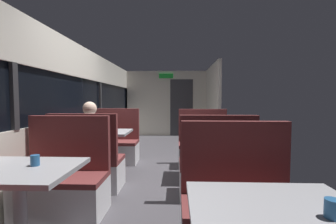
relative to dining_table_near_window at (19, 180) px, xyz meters
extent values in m
cube|color=#423F44|center=(0.89, 2.09, -0.65)|extent=(3.30, 9.20, 0.02)
cube|color=beige|center=(-0.56, 2.09, -0.16)|extent=(0.08, 8.40, 0.95)
cube|color=beige|center=(-0.56, 2.09, 1.36)|extent=(0.08, 8.40, 0.60)
cube|color=black|center=(-0.57, 2.09, 0.69)|extent=(0.03, 8.40, 0.75)
cube|color=#2D2D30|center=(-0.54, 0.69, 0.69)|extent=(0.06, 0.08, 0.75)
cube|color=#2D2D30|center=(-0.54, 3.49, 0.69)|extent=(0.06, 0.08, 0.75)
cube|color=#2D2D30|center=(-0.54, 6.29, 0.69)|extent=(0.06, 0.08, 0.75)
cube|color=beige|center=(0.89, 6.29, 0.51)|extent=(2.90, 0.08, 2.30)
cube|color=#333338|center=(1.44, 6.24, 0.36)|extent=(0.80, 0.04, 2.00)
cube|color=green|center=(0.89, 6.23, 1.48)|extent=(0.50, 0.03, 0.16)
cube|color=beige|center=(2.34, 5.09, 0.51)|extent=(0.08, 2.40, 2.30)
cylinder|color=#9E9EA3|center=(0.00, 0.00, -0.29)|extent=(0.10, 0.10, 0.70)
cube|color=#99999E|center=(0.00, 0.00, 0.08)|extent=(0.90, 0.70, 0.04)
cube|color=silver|center=(0.00, 0.66, -0.44)|extent=(0.95, 0.50, 0.39)
cube|color=brown|center=(0.00, 0.66, -0.22)|extent=(0.95, 0.50, 0.06)
cube|color=brown|center=(0.00, 0.87, 0.14)|extent=(0.95, 0.08, 0.65)
cylinder|color=#9E9EA3|center=(0.00, 2.09, -0.29)|extent=(0.10, 0.10, 0.70)
cube|color=#99999E|center=(0.00, 2.09, 0.08)|extent=(0.90, 0.70, 0.04)
cube|color=silver|center=(0.00, 1.43, -0.44)|extent=(0.95, 0.50, 0.39)
cube|color=brown|center=(0.00, 1.43, -0.22)|extent=(0.95, 0.50, 0.06)
cube|color=brown|center=(0.00, 1.22, 0.14)|extent=(0.95, 0.08, 0.65)
cube|color=silver|center=(0.00, 2.75, -0.44)|extent=(0.95, 0.50, 0.39)
cube|color=brown|center=(0.00, 2.75, -0.22)|extent=(0.95, 0.50, 0.06)
cube|color=brown|center=(0.00, 2.96, 0.14)|extent=(0.95, 0.08, 0.65)
cube|color=#99999E|center=(1.79, -0.60, 0.08)|extent=(0.90, 0.70, 0.04)
cube|color=brown|center=(1.79, 0.06, -0.22)|extent=(0.95, 0.50, 0.06)
cube|color=brown|center=(1.79, 0.27, 0.14)|extent=(0.95, 0.08, 0.65)
cylinder|color=#9E9EA3|center=(1.79, 1.89, -0.29)|extent=(0.10, 0.10, 0.70)
cube|color=#99999E|center=(1.79, 1.89, 0.08)|extent=(0.90, 0.70, 0.04)
cube|color=silver|center=(1.79, 1.23, -0.44)|extent=(0.95, 0.50, 0.39)
cube|color=brown|center=(1.79, 1.23, -0.22)|extent=(0.95, 0.50, 0.06)
cube|color=brown|center=(1.79, 1.02, 0.14)|extent=(0.95, 0.08, 0.65)
cube|color=silver|center=(1.79, 2.55, -0.44)|extent=(0.95, 0.50, 0.39)
cube|color=brown|center=(1.79, 2.55, -0.22)|extent=(0.95, 0.50, 0.06)
cube|color=brown|center=(1.79, 2.76, 0.14)|extent=(0.95, 0.08, 0.65)
cube|color=#26262D|center=(0.00, 1.43, -0.41)|extent=(0.30, 0.36, 0.45)
cube|color=#99999E|center=(0.00, 1.48, 0.11)|extent=(0.34, 0.22, 0.60)
sphere|color=beige|center=(0.00, 1.50, 0.52)|extent=(0.20, 0.20, 0.20)
cylinder|color=#99999E|center=(-0.20, 1.66, 0.13)|extent=(0.07, 0.28, 0.07)
cylinder|color=#99999E|center=(0.20, 1.66, 0.13)|extent=(0.07, 0.28, 0.07)
cylinder|color=#26598C|center=(0.10, 0.06, 0.15)|extent=(0.07, 0.07, 0.09)
cylinder|color=#26598C|center=(2.00, -0.69, 0.15)|extent=(0.07, 0.07, 0.09)
camera|label=1|loc=(1.27, -1.73, 0.65)|focal=23.96mm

